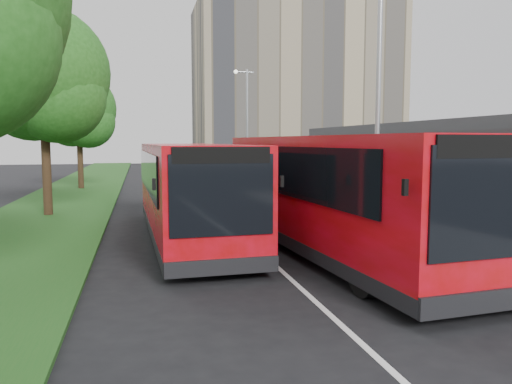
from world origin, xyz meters
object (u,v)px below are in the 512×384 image
at_px(car_near, 194,166).
at_px(bollard, 265,181).
at_px(tree_mid, 43,82).
at_px(bus_second, 190,191).
at_px(litter_bin, 324,191).
at_px(lamp_post_near, 376,91).
at_px(car_far, 154,165).
at_px(bus_main, 335,194).
at_px(lamp_post_far, 246,119).
at_px(tree_far, 79,114).

bearing_deg(car_near, bollard, -66.69).
bearing_deg(bollard, tree_mid, -142.84).
height_order(bus_second, litter_bin, bus_second).
bearing_deg(lamp_post_near, car_near, 93.10).
bearing_deg(litter_bin, lamp_post_near, -100.25).
height_order(bus_second, car_far, bus_second).
relative_size(tree_mid, bus_main, 0.73).
bearing_deg(lamp_post_far, lamp_post_near, -90.00).
height_order(lamp_post_far, car_near, lamp_post_far).
xyz_separation_m(bus_second, car_far, (0.06, 41.27, -1.04)).
xyz_separation_m(lamp_post_near, litter_bin, (1.55, 8.55, -4.07)).
xyz_separation_m(bus_main, litter_bin, (3.75, 10.66, -1.02)).
relative_size(bus_second, litter_bin, 10.81).
xyz_separation_m(tree_far, car_far, (5.32, 23.14, -4.36)).
distance_m(tree_far, car_far, 24.14).
height_order(lamp_post_near, lamp_post_far, same).
relative_size(bollard, car_far, 0.31).
bearing_deg(car_far, litter_bin, -56.33).
distance_m(bus_second, car_near, 35.46).
distance_m(bus_main, bus_second, 4.75).
height_order(tree_far, lamp_post_near, lamp_post_near).
xyz_separation_m(bus_main, car_near, (0.25, 38.26, -1.06)).
bearing_deg(bus_second, car_far, 88.01).
xyz_separation_m(litter_bin, bollard, (-1.20, 7.20, -0.01)).
xyz_separation_m(lamp_post_far, car_far, (-5.81, 22.19, -4.21)).
xyz_separation_m(litter_bin, car_far, (-7.35, 33.64, -0.14)).
bearing_deg(car_near, bus_second, -79.47).
relative_size(tree_far, lamp_post_near, 0.94).
relative_size(bus_main, car_near, 3.28).
height_order(bus_main, car_far, bus_main).
xyz_separation_m(lamp_post_near, car_near, (-1.96, 36.15, -4.11)).
relative_size(tree_mid, car_far, 2.75).
xyz_separation_m(tree_mid, litter_bin, (12.68, 1.50, -4.85)).
height_order(lamp_post_far, bollard, lamp_post_far).
bearing_deg(bus_main, lamp_post_near, 39.02).
bearing_deg(tree_far, bus_second, -73.81).
relative_size(bollard, car_near, 0.27).
relative_size(tree_far, lamp_post_far, 0.94).
height_order(tree_mid, car_far, tree_mid).
distance_m(lamp_post_far, bus_main, 22.43).
bearing_deg(litter_bin, lamp_post_far, 97.70).
bearing_deg(litter_bin, car_far, 102.33).
relative_size(lamp_post_near, lamp_post_far, 1.00).
bearing_deg(lamp_post_far, car_near, 96.91).
relative_size(lamp_post_near, bus_second, 0.74).
bearing_deg(lamp_post_far, tree_mid, -130.68).
height_order(tree_mid, litter_bin, tree_mid).
bearing_deg(tree_far, tree_mid, -90.00).
distance_m(lamp_post_near, bus_second, 6.73).
height_order(bollard, car_near, car_near).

